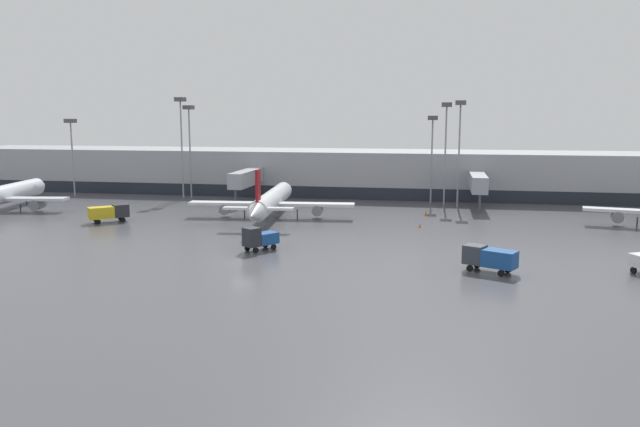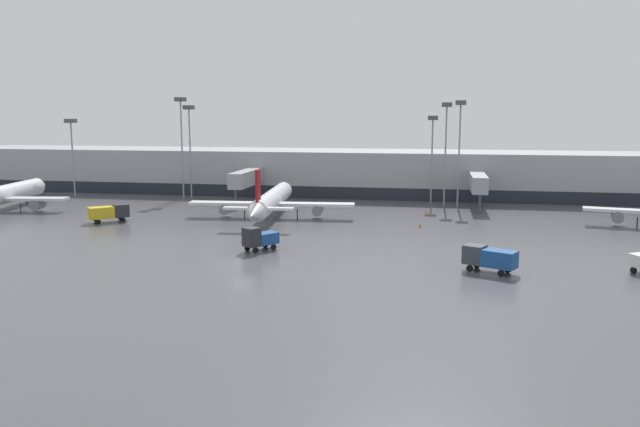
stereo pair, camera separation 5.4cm
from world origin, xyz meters
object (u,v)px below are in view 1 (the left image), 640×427
apron_light_mast_1 (189,125)px  traffic_cone_1 (420,225)px  service_truck_1 (489,257)px  apron_light_mast_4 (446,125)px  parked_jet_0 (0,196)px  apron_light_mast_0 (432,133)px  traffic_cone_2 (426,213)px  parked_jet_2 (271,201)px  apron_light_mast_3 (460,123)px  service_truck_2 (109,212)px  apron_light_mast_7 (71,134)px  service_truck_0 (259,238)px  apron_light_mast_5 (181,120)px

apron_light_mast_1 → traffic_cone_1: bearing=-29.4°
service_truck_1 → apron_light_mast_4: 50.45m
parked_jet_0 → apron_light_mast_0: apron_light_mast_0 is taller
apron_light_mast_4 → traffic_cone_2: bearing=-104.0°
parked_jet_2 → service_truck_1: size_ratio=5.66×
parked_jet_2 → apron_light_mast_3: apron_light_mast_3 is taller
parked_jet_0 → service_truck_2: 24.19m
apron_light_mast_3 → apron_light_mast_7: apron_light_mast_3 is taller
service_truck_2 → apron_light_mast_7: bearing=89.5°
service_truck_0 → parked_jet_2: bearing=-131.8°
apron_light_mast_7 → service_truck_2: bearing=-50.3°
apron_light_mast_7 → apron_light_mast_1: bearing=6.1°
service_truck_2 → traffic_cone_2: size_ratio=7.25×
apron_light_mast_7 → service_truck_0: bearing=-39.9°
service_truck_1 → apron_light_mast_3: apron_light_mast_3 is taller
service_truck_2 → apron_light_mast_1: bearing=47.4°
parked_jet_0 → apron_light_mast_4: apron_light_mast_4 is taller
apron_light_mast_7 → apron_light_mast_4: bearing=0.4°
parked_jet_2 → apron_light_mast_1: 33.02m
service_truck_0 → apron_light_mast_7: bearing=-93.1°
service_truck_1 → service_truck_2: size_ratio=1.00×
service_truck_1 → apron_light_mast_0: 52.51m
traffic_cone_1 → apron_light_mast_4: bearing=81.2°
traffic_cone_1 → apron_light_mast_7: apron_light_mast_7 is taller
apron_light_mast_4 → apron_light_mast_5: 50.40m
apron_light_mast_5 → apron_light_mast_3: bearing=-2.2°
traffic_cone_1 → apron_light_mast_1: 54.20m
service_truck_0 → apron_light_mast_7: 67.06m
parked_jet_2 → apron_light_mast_7: size_ratio=2.11×
parked_jet_2 → apron_light_mast_3: bearing=-63.5°
parked_jet_2 → apron_light_mast_0: bearing=-53.8°
apron_light_mast_0 → service_truck_1: bearing=-82.7°
apron_light_mast_4 → parked_jet_2: bearing=-144.3°
apron_light_mast_1 → apron_light_mast_7: apron_light_mast_1 is taller
service_truck_1 → traffic_cone_2: size_ratio=7.25×
service_truck_0 → service_truck_2: (-28.12, 15.15, 0.02)m
traffic_cone_1 → apron_light_mast_1: size_ratio=0.04×
service_truck_2 → traffic_cone_1: bearing=-35.2°
parked_jet_2 → apron_light_mast_4: apron_light_mast_4 is taller
apron_light_mast_7 → parked_jet_2: bearing=-22.5°
traffic_cone_1 → apron_light_mast_4: 27.76m
parked_jet_0 → service_truck_2: parked_jet_0 is taller
traffic_cone_2 → apron_light_mast_1: bearing=163.1°
traffic_cone_2 → apron_light_mast_0: apron_light_mast_0 is taller
parked_jet_2 → traffic_cone_1: (23.46, -4.09, -2.47)m
service_truck_2 → apron_light_mast_0: bearing=-8.3°
traffic_cone_2 → apron_light_mast_4: size_ratio=0.04×
parked_jet_2 → service_truck_1: (31.26, -29.10, -1.19)m
parked_jet_0 → traffic_cone_2: size_ratio=41.31×
service_truck_2 → parked_jet_0: bearing=124.8°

